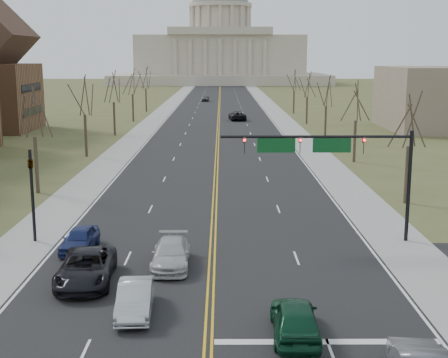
{
  "coord_description": "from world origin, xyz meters",
  "views": [
    {
      "loc": [
        0.57,
        -25.26,
        11.8
      ],
      "look_at": [
        0.74,
        19.03,
        3.0
      ],
      "focal_mm": 50.0,
      "sensor_mm": 36.0,
      "label": 1
    }
  ],
  "objects_px": {
    "car_sb_inner_second": "(171,254)",
    "car_far_sb": "(206,99)",
    "signal_mast": "(331,153)",
    "car_nb_inner_lead": "(295,319)",
    "car_sb_outer_lead": "(86,268)",
    "car_sb_inner_lead": "(135,299)",
    "car_sb_outer_second": "(80,239)",
    "car_far_nb": "(237,116)",
    "signal_left": "(32,185)"
  },
  "relations": [
    {
      "from": "car_sb_inner_lead",
      "to": "car_sb_outer_lead",
      "type": "distance_m",
      "value": 5.11
    },
    {
      "from": "signal_left",
      "to": "car_nb_inner_lead",
      "type": "height_order",
      "value": "signal_left"
    },
    {
      "from": "car_far_nb",
      "to": "signal_mast",
      "type": "bearing_deg",
      "value": 86.45
    },
    {
      "from": "car_sb_outer_lead",
      "to": "car_far_sb",
      "type": "xyz_separation_m",
      "value": [
        2.95,
        132.48,
        -0.1
      ]
    },
    {
      "from": "car_nb_inner_lead",
      "to": "car_far_sb",
      "type": "distance_m",
      "value": 139.22
    },
    {
      "from": "car_sb_outer_second",
      "to": "car_sb_inner_second",
      "type": "bearing_deg",
      "value": -23.24
    },
    {
      "from": "signal_mast",
      "to": "car_sb_inner_second",
      "type": "relative_size",
      "value": 2.38
    },
    {
      "from": "car_sb_outer_lead",
      "to": "car_sb_outer_second",
      "type": "distance_m",
      "value": 5.72
    },
    {
      "from": "car_sb_inner_lead",
      "to": "car_sb_outer_lead",
      "type": "relative_size",
      "value": 0.75
    },
    {
      "from": "signal_left",
      "to": "car_far_sb",
      "type": "xyz_separation_m",
      "value": [
        7.87,
        124.98,
        -2.98
      ]
    },
    {
      "from": "car_nb_inner_lead",
      "to": "car_far_nb",
      "type": "height_order",
      "value": "car_far_nb"
    },
    {
      "from": "car_sb_inner_second",
      "to": "car_far_nb",
      "type": "height_order",
      "value": "car_far_nb"
    },
    {
      "from": "signal_left",
      "to": "car_sb_inner_second",
      "type": "height_order",
      "value": "signal_left"
    },
    {
      "from": "car_nb_inner_lead",
      "to": "car_sb_outer_lead",
      "type": "xyz_separation_m",
      "value": [
        -10.26,
        6.55,
        0.0
      ]
    },
    {
      "from": "signal_mast",
      "to": "car_sb_outer_second",
      "type": "height_order",
      "value": "signal_mast"
    },
    {
      "from": "car_sb_outer_second",
      "to": "car_far_nb",
      "type": "xyz_separation_m",
      "value": [
        11.6,
        78.69,
        0.1
      ]
    },
    {
      "from": "car_sb_inner_second",
      "to": "car_far_sb",
      "type": "height_order",
      "value": "car_sb_inner_second"
    },
    {
      "from": "car_sb_outer_lead",
      "to": "car_sb_inner_second",
      "type": "distance_m",
      "value": 4.96
    },
    {
      "from": "car_sb_outer_second",
      "to": "car_far_nb",
      "type": "bearing_deg",
      "value": 85.39
    },
    {
      "from": "car_sb_outer_lead",
      "to": "car_far_nb",
      "type": "xyz_separation_m",
      "value": [
        10.04,
        84.19,
        0.0
      ]
    },
    {
      "from": "signal_left",
      "to": "car_far_nb",
      "type": "relative_size",
      "value": 1.0
    },
    {
      "from": "signal_mast",
      "to": "car_sb_inner_second",
      "type": "bearing_deg",
      "value": -153.01
    },
    {
      "from": "car_far_nb",
      "to": "car_nb_inner_lead",
      "type": "bearing_deg",
      "value": 83.61
    },
    {
      "from": "signal_mast",
      "to": "car_far_nb",
      "type": "relative_size",
      "value": 2.03
    },
    {
      "from": "signal_left",
      "to": "car_sb_inner_second",
      "type": "xyz_separation_m",
      "value": [
        9.19,
        -4.97,
        -2.96
      ]
    },
    {
      "from": "car_far_nb",
      "to": "car_far_sb",
      "type": "xyz_separation_m",
      "value": [
        -7.09,
        48.29,
        -0.1
      ]
    },
    {
      "from": "car_sb_inner_lead",
      "to": "car_far_sb",
      "type": "xyz_separation_m",
      "value": [
        -0.18,
        136.51,
        -0.01
      ]
    },
    {
      "from": "car_nb_inner_lead",
      "to": "car_sb_outer_second",
      "type": "distance_m",
      "value": 16.88
    },
    {
      "from": "car_nb_inner_lead",
      "to": "car_sb_outer_second",
      "type": "relative_size",
      "value": 1.13
    },
    {
      "from": "signal_mast",
      "to": "car_sb_outer_second",
      "type": "xyz_separation_m",
      "value": [
        -15.59,
        -2.0,
        -5.02
      ]
    },
    {
      "from": "car_sb_outer_second",
      "to": "car_far_sb",
      "type": "distance_m",
      "value": 127.06
    },
    {
      "from": "car_sb_inner_lead",
      "to": "car_sb_outer_lead",
      "type": "height_order",
      "value": "car_sb_outer_lead"
    },
    {
      "from": "car_sb_inner_second",
      "to": "car_sb_outer_second",
      "type": "relative_size",
      "value": 1.19
    },
    {
      "from": "car_sb_outer_second",
      "to": "signal_left",
      "type": "bearing_deg",
      "value": 153.03
    },
    {
      "from": "car_sb_inner_lead",
      "to": "car_sb_outer_second",
      "type": "xyz_separation_m",
      "value": [
        -4.69,
        9.54,
        -0.0
      ]
    },
    {
      "from": "signal_mast",
      "to": "car_sb_inner_second",
      "type": "height_order",
      "value": "signal_mast"
    },
    {
      "from": "signal_mast",
      "to": "car_nb_inner_lead",
      "type": "xyz_separation_m",
      "value": [
        -3.76,
        -14.05,
        -4.92
      ]
    },
    {
      "from": "car_sb_outer_second",
      "to": "car_far_sb",
      "type": "bearing_deg",
      "value": 91.74
    },
    {
      "from": "signal_left",
      "to": "car_sb_inner_lead",
      "type": "bearing_deg",
      "value": -55.1
    },
    {
      "from": "car_sb_inner_second",
      "to": "car_far_sb",
      "type": "distance_m",
      "value": 129.95
    },
    {
      "from": "car_nb_inner_lead",
      "to": "car_far_nb",
      "type": "distance_m",
      "value": 90.74
    },
    {
      "from": "car_sb_outer_second",
      "to": "car_far_sb",
      "type": "xyz_separation_m",
      "value": [
        4.51,
        126.98,
        -0.0
      ]
    },
    {
      "from": "car_sb_inner_lead",
      "to": "car_far_nb",
      "type": "bearing_deg",
      "value": 82.26
    },
    {
      "from": "car_nb_inner_lead",
      "to": "car_sb_outer_lead",
      "type": "distance_m",
      "value": 12.17
    },
    {
      "from": "signal_mast",
      "to": "car_nb_inner_lead",
      "type": "height_order",
      "value": "signal_mast"
    },
    {
      "from": "signal_mast",
      "to": "car_sb_outer_lead",
      "type": "bearing_deg",
      "value": -151.87
    },
    {
      "from": "car_sb_inner_second",
      "to": "car_far_sb",
      "type": "relative_size",
      "value": 1.19
    },
    {
      "from": "signal_left",
      "to": "car_far_nb",
      "type": "distance_m",
      "value": 78.19
    },
    {
      "from": "car_sb_inner_lead",
      "to": "car_sb_inner_second",
      "type": "xyz_separation_m",
      "value": [
        1.14,
        6.57,
        0.01
      ]
    },
    {
      "from": "car_sb_outer_second",
      "to": "car_nb_inner_lead",
      "type": "bearing_deg",
      "value": -41.77
    }
  ]
}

